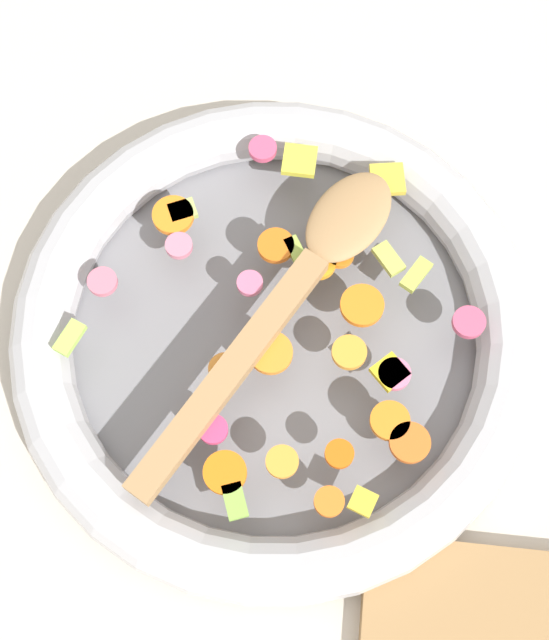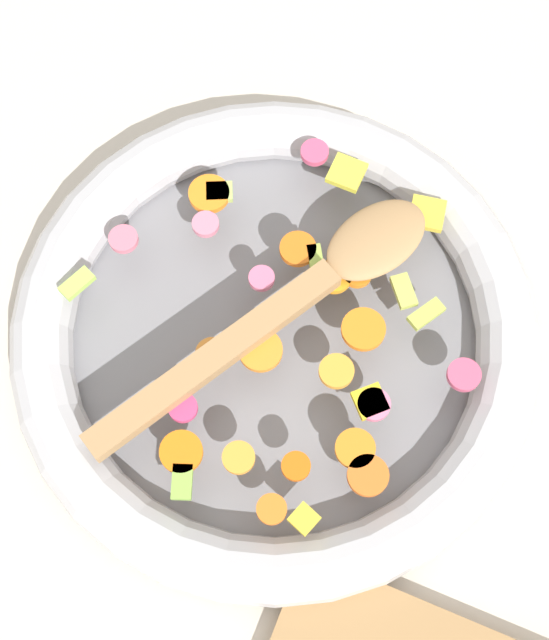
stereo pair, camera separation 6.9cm
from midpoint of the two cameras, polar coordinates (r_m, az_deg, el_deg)
ground_plane at (r=0.74m, az=2.66°, el=-1.72°), size 4.00×4.00×0.00m
skillet at (r=0.71m, az=2.73°, el=-1.15°), size 0.42×0.42×0.05m
chopped_vegetables at (r=0.68m, az=4.49°, el=-0.92°), size 0.33×0.32×0.01m
wooden_spoon at (r=0.68m, az=4.39°, el=1.11°), size 0.19×0.29×0.01m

